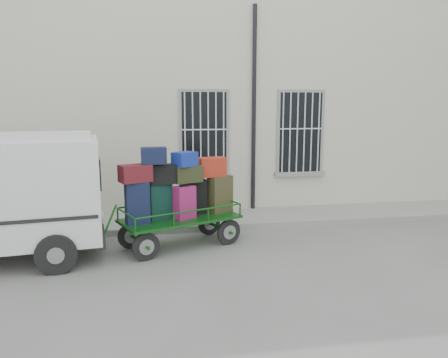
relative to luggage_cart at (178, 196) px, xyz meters
The scene contains 4 objects.
ground 1.75m from the luggage_cart, 15.67° to the right, with size 80.00×80.00×0.00m, color slate.
building 5.62m from the luggage_cart, 75.75° to the left, with size 24.00×5.15×6.00m.
sidewalk 2.48m from the luggage_cart, 54.61° to the left, with size 24.00×1.70×0.15m, color gray.
luggage_cart is the anchor object (origin of this frame).
Camera 1 is at (-1.87, -8.69, 3.01)m, focal length 35.00 mm.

